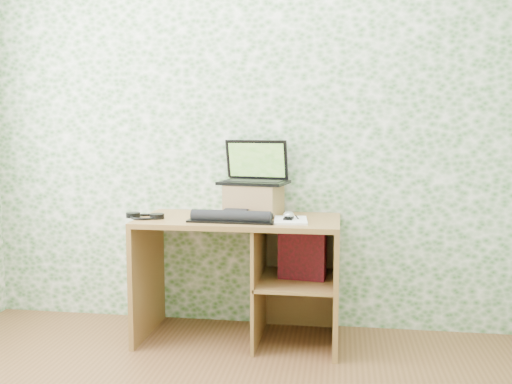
% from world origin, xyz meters
% --- Properties ---
extents(wall_back, '(3.50, 0.00, 3.50)m').
position_xyz_m(wall_back, '(0.00, 1.75, 1.30)').
color(wall_back, white).
rests_on(wall_back, ground).
extents(desk, '(1.20, 0.60, 0.75)m').
position_xyz_m(desk, '(0.08, 1.47, 0.48)').
color(desk, brown).
rests_on(desk, floor).
extents(riser, '(0.36, 0.32, 0.19)m').
position_xyz_m(riser, '(0.07, 1.58, 0.85)').
color(riser, '#8E633F').
rests_on(riser, desk).
extents(laptop, '(0.45, 0.35, 0.27)m').
position_xyz_m(laptop, '(0.07, 1.63, 1.01)').
color(laptop, black).
rests_on(laptop, riser).
extents(keyboard, '(0.51, 0.27, 0.07)m').
position_xyz_m(keyboard, '(-0.02, 1.34, 0.77)').
color(keyboard, black).
rests_on(keyboard, desk).
extents(headphones, '(0.24, 0.20, 0.03)m').
position_xyz_m(headphones, '(-0.56, 1.35, 0.76)').
color(headphones, black).
rests_on(headphones, desk).
extents(notepad, '(0.21, 0.28, 0.01)m').
position_xyz_m(notepad, '(0.32, 1.37, 0.76)').
color(notepad, silver).
rests_on(notepad, desk).
extents(mouse, '(0.07, 0.10, 0.03)m').
position_xyz_m(mouse, '(0.30, 1.37, 0.78)').
color(mouse, silver).
rests_on(mouse, notepad).
extents(pen, '(0.03, 0.12, 0.01)m').
position_xyz_m(pen, '(0.35, 1.43, 0.77)').
color(pen, black).
rests_on(pen, notepad).
extents(red_box, '(0.29, 0.12, 0.33)m').
position_xyz_m(red_box, '(0.38, 1.44, 0.56)').
color(red_box, maroon).
rests_on(red_box, desk).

